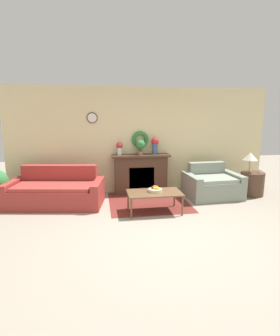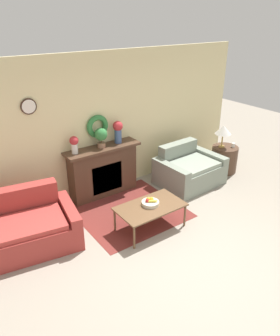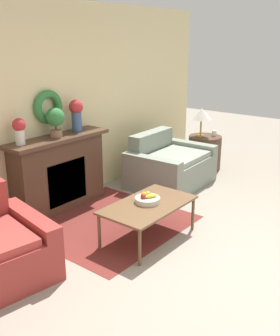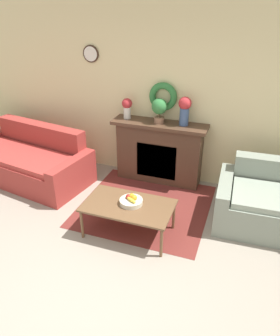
{
  "view_description": "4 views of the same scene",
  "coord_description": "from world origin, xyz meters",
  "px_view_note": "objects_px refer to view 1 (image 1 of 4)",
  "views": [
    {
      "loc": [
        -1.12,
        -3.97,
        1.99
      ],
      "look_at": [
        -0.24,
        1.57,
        0.86
      ],
      "focal_mm": 28.0,
      "sensor_mm": 36.0,
      "label": 1
    },
    {
      "loc": [
        -2.79,
        -2.5,
        3.3
      ],
      "look_at": [
        0.14,
        1.63,
        0.88
      ],
      "focal_mm": 35.0,
      "sensor_mm": 36.0,
      "label": 2
    },
    {
      "loc": [
        -3.28,
        -1.35,
        2.21
      ],
      "look_at": [
        0.26,
        1.46,
        0.72
      ],
      "focal_mm": 42.0,
      "sensor_mm": 36.0,
      "label": 3
    },
    {
      "loc": [
        1.26,
        -2.01,
        2.73
      ],
      "look_at": [
        0.02,
        1.43,
        0.8
      ],
      "focal_mm": 35.0,
      "sensor_mm": 36.0,
      "label": 4
    }
  ],
  "objects_px": {
    "couch_left": "(56,192)",
    "mug": "(260,171)",
    "fruit_bowl": "(155,190)",
    "coffee_table": "(154,194)",
    "potted_plant_on_mantel": "(140,146)",
    "fireplace": "(141,173)",
    "side_table_by_loveseat": "(252,184)",
    "vase_on_mantel_right": "(155,144)",
    "vase_on_mantel_left": "(119,148)",
    "loveseat_right": "(212,185)",
    "table_lamp": "(250,157)"
  },
  "relations": [
    {
      "from": "vase_on_mantel_left",
      "to": "table_lamp",
      "type": "bearing_deg",
      "value": -10.97
    },
    {
      "from": "table_lamp",
      "to": "mug",
      "type": "bearing_deg",
      "value": -38.16
    },
    {
      "from": "table_lamp",
      "to": "potted_plant_on_mantel",
      "type": "height_order",
      "value": "potted_plant_on_mantel"
    },
    {
      "from": "fireplace",
      "to": "mug",
      "type": "relative_size",
      "value": 15.82
    },
    {
      "from": "couch_left",
      "to": "fruit_bowl",
      "type": "distance_m",
      "value": 2.26
    },
    {
      "from": "couch_left",
      "to": "coffee_table",
      "type": "relative_size",
      "value": 1.98
    },
    {
      "from": "loveseat_right",
      "to": "potted_plant_on_mantel",
      "type": "height_order",
      "value": "potted_plant_on_mantel"
    },
    {
      "from": "table_lamp",
      "to": "fruit_bowl",
      "type": "bearing_deg",
      "value": -162.55
    },
    {
      "from": "table_lamp",
      "to": "potted_plant_on_mantel",
      "type": "xyz_separation_m",
      "value": [
        -2.68,
        0.6,
        0.25
      ]
    },
    {
      "from": "mug",
      "to": "vase_on_mantel_right",
      "type": "distance_m",
      "value": 2.69
    },
    {
      "from": "vase_on_mantel_left",
      "to": "vase_on_mantel_right",
      "type": "bearing_deg",
      "value": -0.0
    },
    {
      "from": "table_lamp",
      "to": "vase_on_mantel_right",
      "type": "bearing_deg",
      "value": 164.84
    },
    {
      "from": "fireplace",
      "to": "mug",
      "type": "height_order",
      "value": "fireplace"
    },
    {
      "from": "couch_left",
      "to": "loveseat_right",
      "type": "distance_m",
      "value": 3.72
    },
    {
      "from": "mug",
      "to": "vase_on_mantel_right",
      "type": "height_order",
      "value": "vase_on_mantel_right"
    },
    {
      "from": "couch_left",
      "to": "mug",
      "type": "distance_m",
      "value": 4.92
    },
    {
      "from": "fireplace",
      "to": "couch_left",
      "type": "height_order",
      "value": "fireplace"
    },
    {
      "from": "fireplace",
      "to": "potted_plant_on_mantel",
      "type": "bearing_deg",
      "value": -130.98
    },
    {
      "from": "table_lamp",
      "to": "vase_on_mantel_left",
      "type": "xyz_separation_m",
      "value": [
        -3.21,
        0.62,
        0.21
      ]
    },
    {
      "from": "couch_left",
      "to": "coffee_table",
      "type": "bearing_deg",
      "value": -11.87
    },
    {
      "from": "couch_left",
      "to": "loveseat_right",
      "type": "height_order",
      "value": "couch_left"
    },
    {
      "from": "coffee_table",
      "to": "table_lamp",
      "type": "relative_size",
      "value": 2.25
    },
    {
      "from": "side_table_by_loveseat",
      "to": "mug",
      "type": "distance_m",
      "value": 0.38
    },
    {
      "from": "coffee_table",
      "to": "fruit_bowl",
      "type": "distance_m",
      "value": 0.09
    },
    {
      "from": "fruit_bowl",
      "to": "table_lamp",
      "type": "distance_m",
      "value": 2.77
    },
    {
      "from": "coffee_table",
      "to": "table_lamp",
      "type": "distance_m",
      "value": 2.82
    },
    {
      "from": "couch_left",
      "to": "fruit_bowl",
      "type": "bearing_deg",
      "value": -10.77
    },
    {
      "from": "mug",
      "to": "vase_on_mantel_right",
      "type": "xyz_separation_m",
      "value": [
        -2.5,
        0.78,
        0.62
      ]
    },
    {
      "from": "vase_on_mantel_right",
      "to": "table_lamp",
      "type": "bearing_deg",
      "value": -15.16
    },
    {
      "from": "fireplace",
      "to": "side_table_by_loveseat",
      "type": "xyz_separation_m",
      "value": [
        2.74,
        -0.67,
        -0.21
      ]
    },
    {
      "from": "potted_plant_on_mantel",
      "to": "fireplace",
      "type": "bearing_deg",
      "value": 49.02
    },
    {
      "from": "loveseat_right",
      "to": "coffee_table",
      "type": "height_order",
      "value": "loveseat_right"
    },
    {
      "from": "fireplace",
      "to": "coffee_table",
      "type": "distance_m",
      "value": 1.47
    },
    {
      "from": "fruit_bowl",
      "to": "table_lamp",
      "type": "bearing_deg",
      "value": 17.45
    },
    {
      "from": "couch_left",
      "to": "potted_plant_on_mantel",
      "type": "bearing_deg",
      "value": 26.96
    },
    {
      "from": "coffee_table",
      "to": "side_table_by_loveseat",
      "type": "height_order",
      "value": "side_table_by_loveseat"
    },
    {
      "from": "vase_on_mantel_right",
      "to": "vase_on_mantel_left",
      "type": "bearing_deg",
      "value": 180.0
    },
    {
      "from": "couch_left",
      "to": "table_lamp",
      "type": "xyz_separation_m",
      "value": [
        4.71,
        0.04,
        0.68
      ]
    },
    {
      "from": "fruit_bowl",
      "to": "loveseat_right",
      "type": "bearing_deg",
      "value": 26.07
    },
    {
      "from": "loveseat_right",
      "to": "mug",
      "type": "distance_m",
      "value": 1.24
    },
    {
      "from": "side_table_by_loveseat",
      "to": "couch_left",
      "type": "bearing_deg",
      "value": 179.79
    },
    {
      "from": "couch_left",
      "to": "side_table_by_loveseat",
      "type": "bearing_deg",
      "value": 9.18
    },
    {
      "from": "loveseat_right",
      "to": "potted_plant_on_mantel",
      "type": "distance_m",
      "value": 2.03
    },
    {
      "from": "coffee_table",
      "to": "side_table_by_loveseat",
      "type": "xyz_separation_m",
      "value": [
        2.69,
        0.8,
        -0.1
      ]
    },
    {
      "from": "side_table_by_loveseat",
      "to": "vase_on_mantel_left",
      "type": "height_order",
      "value": "vase_on_mantel_left"
    },
    {
      "from": "fireplace",
      "to": "side_table_by_loveseat",
      "type": "distance_m",
      "value": 2.83
    },
    {
      "from": "side_table_by_loveseat",
      "to": "vase_on_mantel_left",
      "type": "xyz_separation_m",
      "value": [
        -3.28,
        0.68,
        0.9
      ]
    },
    {
      "from": "couch_left",
      "to": "potted_plant_on_mantel",
      "type": "relative_size",
      "value": 5.9
    },
    {
      "from": "mug",
      "to": "vase_on_mantel_right",
      "type": "bearing_deg",
      "value": 162.65
    },
    {
      "from": "coffee_table",
      "to": "potted_plant_on_mantel",
      "type": "distance_m",
      "value": 1.68
    }
  ]
}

